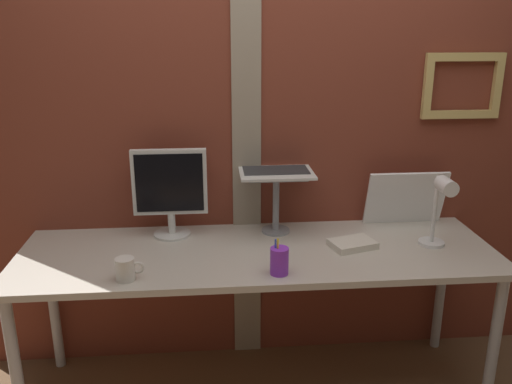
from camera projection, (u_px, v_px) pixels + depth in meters
brick_wall_back at (266, 114)px, 2.67m from camera, size 3.01×0.16×2.62m
desk at (258, 264)px, 2.48m from camera, size 2.18×0.69×0.75m
monitor at (170, 187)px, 2.56m from camera, size 0.35×0.18×0.43m
laptop_stand at (276, 194)px, 2.62m from camera, size 0.28×0.22×0.30m
laptop at (275, 158)px, 2.63m from camera, size 0.36×0.30×0.24m
whiteboard_panel at (406, 198)px, 2.73m from camera, size 0.41×0.10×0.29m
desk_lamp at (441, 205)px, 2.41m from camera, size 0.12×0.20×0.35m
pen_cup at (279, 261)px, 2.21m from camera, size 0.08×0.08×0.16m
coffee_mug at (126, 269)px, 2.16m from camera, size 0.12×0.08×0.09m
paper_clutter_stack at (352, 244)px, 2.49m from camera, size 0.23×0.19×0.03m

